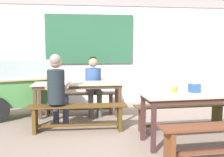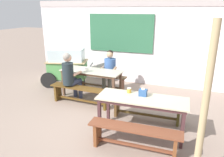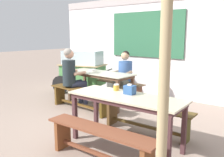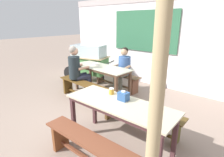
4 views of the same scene
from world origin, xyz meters
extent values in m
plane|color=gray|center=(0.00, 0.00, 0.00)|extent=(40.00, 40.00, 0.00)
cube|color=white|center=(0.00, 2.67, 1.23)|extent=(7.23, 0.12, 2.46)
cube|color=#2E6645|center=(-0.57, 2.58, 1.64)|extent=(2.16, 0.03, 1.21)
cube|color=#B5B49B|center=(-0.90, 1.03, 0.76)|extent=(1.74, 0.72, 0.02)
cube|color=brown|center=(-0.90, 1.03, 0.72)|extent=(1.66, 0.65, 0.06)
cube|color=brown|center=(-0.11, 1.26, 0.34)|extent=(0.06, 0.06, 0.69)
cube|color=brown|center=(-0.14, 0.74, 0.34)|extent=(0.06, 0.06, 0.69)
cube|color=brown|center=(-1.67, 1.33, 0.34)|extent=(0.06, 0.06, 0.69)
cube|color=brown|center=(-1.69, 0.80, 0.34)|extent=(0.06, 0.06, 0.69)
cube|color=#C3B798|center=(0.86, -0.40, 0.75)|extent=(1.75, 0.69, 0.03)
cube|color=#47292C|center=(0.86, -0.40, 0.71)|extent=(1.67, 0.62, 0.06)
cube|color=#47292C|center=(1.64, -0.12, 0.34)|extent=(0.06, 0.06, 0.68)
cube|color=#47292C|center=(0.07, -0.17, 0.34)|extent=(0.06, 0.06, 0.68)
cube|color=#47292C|center=(0.08, -0.68, 0.34)|extent=(0.06, 0.06, 0.68)
cube|color=brown|center=(-0.88, 1.64, 0.45)|extent=(1.63, 0.38, 0.02)
cube|color=brown|center=(-0.19, 1.61, 0.22)|extent=(0.07, 0.27, 0.44)
cube|color=brown|center=(-1.57, 1.67, 0.22)|extent=(0.07, 0.27, 0.44)
cube|color=brown|center=(-0.88, 1.64, 0.11)|extent=(1.34, 0.10, 0.04)
cube|color=brown|center=(-0.93, 0.43, 0.45)|extent=(1.71, 0.37, 0.02)
cube|color=#523D13|center=(-0.20, 0.40, 0.22)|extent=(0.07, 0.26, 0.44)
cube|color=brown|center=(-1.65, 0.46, 0.22)|extent=(0.07, 0.26, 0.44)
cube|color=brown|center=(-0.93, 0.43, 0.11)|extent=(1.41, 0.10, 0.04)
cube|color=#513D1B|center=(0.84, 0.21, 0.45)|extent=(1.64, 0.34, 0.02)
cube|color=#4A431B|center=(1.54, 0.23, 0.22)|extent=(0.07, 0.25, 0.44)
cube|color=brown|center=(0.15, 0.19, 0.22)|extent=(0.07, 0.25, 0.44)
cube|color=#513D1B|center=(0.84, 0.21, 0.11)|extent=(1.35, 0.08, 0.04)
cube|color=brown|center=(0.88, -1.01, 0.45)|extent=(1.63, 0.35, 0.03)
cube|color=brown|center=(0.19, -1.03, 0.22)|extent=(0.07, 0.26, 0.43)
cube|color=#539A51|center=(-2.04, 1.62, 0.52)|extent=(1.30, 0.91, 0.54)
cube|color=silver|center=(-2.04, 1.62, 0.99)|extent=(1.17, 0.82, 0.41)
cube|color=tan|center=(-2.04, 1.62, 0.80)|extent=(1.40, 1.01, 0.02)
cylinder|color=black|center=(-2.65, 1.79, 0.25)|extent=(0.49, 0.19, 0.50)
cylinder|color=black|center=(-2.46, 1.15, 0.25)|extent=(0.49, 0.19, 0.50)
cylinder|color=#333333|center=(-1.53, 1.77, 0.13)|extent=(0.05, 0.05, 0.25)
cylinder|color=#3F3F3F|center=(-1.30, 1.84, 0.68)|extent=(0.20, 0.59, 0.04)
cylinder|color=#323952|center=(-1.14, 0.80, 0.23)|extent=(0.11, 0.11, 0.46)
cylinder|color=#323952|center=(-1.32, 0.83, 0.23)|extent=(0.11, 0.11, 0.46)
cylinder|color=#323952|center=(-1.17, 0.61, 0.51)|extent=(0.19, 0.43, 0.13)
cylinder|color=#323952|center=(-1.35, 0.64, 0.51)|extent=(0.19, 0.43, 0.13)
cylinder|color=#202A2F|center=(-1.29, 0.44, 0.79)|extent=(0.29, 0.29, 0.57)
sphere|color=tan|center=(-1.28, 0.46, 1.21)|extent=(0.21, 0.21, 0.21)
sphere|color=gray|center=(-1.29, 0.43, 1.25)|extent=(0.19, 0.19, 0.19)
cylinder|color=tan|center=(-1.10, 0.60, 0.78)|extent=(0.11, 0.31, 0.08)
cylinder|color=tan|center=(-1.42, 0.64, 0.78)|extent=(0.11, 0.31, 0.10)
cylinder|color=#5F6458|center=(-0.64, 1.31, 0.23)|extent=(0.11, 0.11, 0.46)
cylinder|color=#5F6458|center=(-0.46, 1.32, 0.23)|extent=(0.11, 0.11, 0.46)
cylinder|color=#5F6458|center=(-0.65, 1.46, 0.51)|extent=(0.14, 0.35, 0.13)
cylinder|color=#5F6458|center=(-0.47, 1.47, 0.51)|extent=(0.14, 0.35, 0.13)
cylinder|color=#375995|center=(-0.57, 1.62, 0.75)|extent=(0.34, 0.34, 0.49)
sphere|color=tan|center=(-0.57, 1.60, 1.12)|extent=(0.20, 0.20, 0.20)
sphere|color=black|center=(-0.57, 1.63, 1.16)|extent=(0.18, 0.18, 0.18)
cylinder|color=tan|center=(-0.75, 1.44, 0.73)|extent=(0.08, 0.30, 0.07)
cylinder|color=tan|center=(-0.37, 1.45, 0.73)|extent=(0.08, 0.31, 0.11)
cube|color=#2E5590|center=(0.85, -0.28, 0.83)|extent=(0.15, 0.13, 0.13)
cube|color=white|center=(0.85, -0.28, 0.91)|extent=(0.06, 0.04, 0.02)
cylinder|color=gold|center=(0.55, -0.22, 0.81)|extent=(0.09, 0.09, 0.09)
cylinder|color=white|center=(0.55, -0.22, 0.86)|extent=(0.08, 0.08, 0.02)
cylinder|color=silver|center=(-1.13, 1.06, 0.79)|extent=(0.17, 0.17, 0.05)
cylinder|color=tan|center=(1.89, -1.32, 1.15)|extent=(0.10, 0.10, 2.30)
camera|label=1|loc=(-1.00, -4.13, 1.47)|focal=43.08mm
camera|label=2|loc=(1.64, -4.18, 2.39)|focal=34.58mm
camera|label=3|loc=(2.79, -3.19, 1.63)|focal=38.82mm
camera|label=4|loc=(2.37, -2.32, 1.93)|focal=28.84mm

